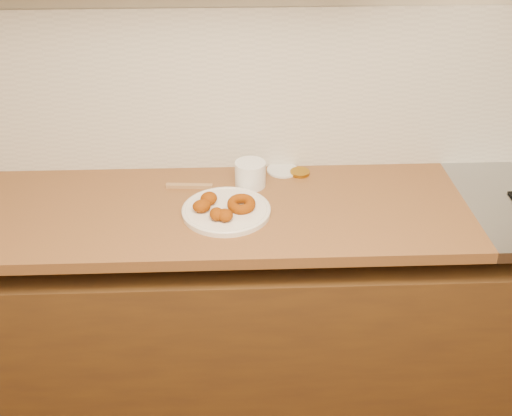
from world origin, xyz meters
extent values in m
cube|color=#C4B59A|center=(0.00, 2.00, 1.35)|extent=(4.00, 0.02, 2.70)
cube|color=#563414|center=(0.00, 1.69, 0.39)|extent=(3.60, 0.60, 0.77)
cube|color=brown|center=(-0.65, 1.69, 0.88)|extent=(2.30, 0.62, 0.04)
cube|color=beige|center=(0.00, 1.99, 1.20)|extent=(3.60, 0.02, 0.60)
cylinder|color=white|center=(-0.34, 1.65, 0.91)|extent=(0.30, 0.30, 0.02)
torus|color=#8C3C05|center=(-0.29, 1.65, 0.93)|extent=(0.10, 0.10, 0.04)
ellipsoid|color=#8C3C05|center=(-0.40, 1.68, 0.94)|extent=(0.08, 0.08, 0.04)
ellipsoid|color=#8C3C05|center=(-0.42, 1.63, 0.94)|extent=(0.07, 0.06, 0.04)
ellipsoid|color=#8C3C05|center=(-0.37, 1.58, 0.94)|extent=(0.05, 0.06, 0.04)
ellipsoid|color=#8C3C05|center=(-0.34, 1.57, 0.94)|extent=(0.08, 0.08, 0.04)
cylinder|color=white|center=(-0.25, 1.83, 0.95)|extent=(0.14, 0.14, 0.09)
cylinder|color=silver|center=(-0.12, 1.94, 0.90)|extent=(0.16, 0.16, 0.01)
cylinder|color=#A17115|center=(-0.06, 1.91, 0.91)|extent=(0.10, 0.10, 0.01)
cube|color=#A07549|center=(-0.47, 1.82, 0.91)|extent=(0.17, 0.03, 0.01)
camera|label=1|loc=(-0.30, -0.07, 1.98)|focal=42.00mm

